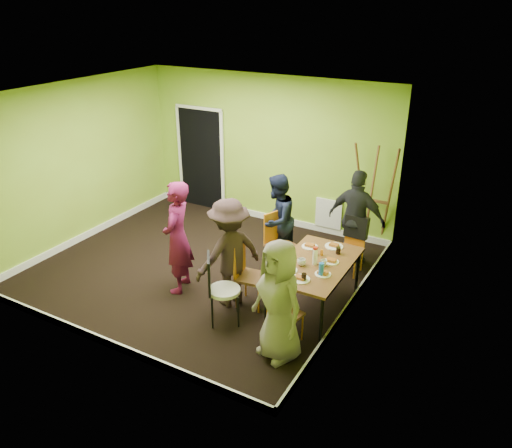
% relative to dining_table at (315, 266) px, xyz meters
% --- Properties ---
extents(ground, '(5.00, 5.00, 0.00)m').
position_rel_dining_table_xyz_m(ground, '(-2.05, 0.21, -0.70)').
color(ground, black).
rests_on(ground, ground).
extents(room_walls, '(5.04, 4.54, 2.82)m').
position_rel_dining_table_xyz_m(room_walls, '(-2.07, 0.26, 0.29)').
color(room_walls, '#88A82B').
rests_on(room_walls, ground).
extents(dining_table, '(0.90, 1.50, 0.75)m').
position_rel_dining_table_xyz_m(dining_table, '(0.00, 0.00, 0.00)').
color(dining_table, black).
rests_on(dining_table, ground).
extents(chair_left_far, '(0.52, 0.52, 0.97)m').
position_rel_dining_table_xyz_m(chair_left_far, '(-0.97, 0.79, -0.15)').
color(chair_left_far, orange).
rests_on(chair_left_far, ground).
extents(chair_left_near, '(0.45, 0.44, 0.96)m').
position_rel_dining_table_xyz_m(chair_left_near, '(-0.90, -0.31, -0.16)').
color(chair_left_near, orange).
rests_on(chair_left_near, ground).
extents(chair_back_end, '(0.39, 0.45, 0.90)m').
position_rel_dining_table_xyz_m(chair_back_end, '(0.09, 1.40, -0.06)').
color(chair_back_end, orange).
rests_on(chair_back_end, ground).
extents(chair_front_end, '(0.42, 0.42, 0.86)m').
position_rel_dining_table_xyz_m(chair_front_end, '(-0.04, -0.89, -0.21)').
color(chair_front_end, orange).
rests_on(chair_front_end, ground).
extents(chair_bentwood, '(0.53, 0.53, 0.99)m').
position_rel_dining_table_xyz_m(chair_bentwood, '(-1.01, -0.85, -0.15)').
color(chair_bentwood, black).
rests_on(chair_bentwood, ground).
extents(easel, '(0.75, 0.71, 1.88)m').
position_rel_dining_table_xyz_m(easel, '(0.10, 2.24, 0.23)').
color(easel, brown).
rests_on(easel, ground).
extents(plate_near_left, '(0.23, 0.23, 0.01)m').
position_rel_dining_table_xyz_m(plate_near_left, '(-0.26, 0.40, 0.06)').
color(plate_near_left, white).
rests_on(plate_near_left, dining_table).
extents(plate_near_right, '(0.27, 0.27, 0.01)m').
position_rel_dining_table_xyz_m(plate_near_right, '(-0.24, -0.37, 0.06)').
color(plate_near_right, white).
rests_on(plate_near_right, dining_table).
extents(plate_far_back, '(0.26, 0.26, 0.01)m').
position_rel_dining_table_xyz_m(plate_far_back, '(0.05, 0.57, 0.06)').
color(plate_far_back, white).
rests_on(plate_far_back, dining_table).
extents(plate_far_front, '(0.25, 0.25, 0.01)m').
position_rel_dining_table_xyz_m(plate_far_front, '(0.00, -0.50, 0.06)').
color(plate_far_front, white).
rests_on(plate_far_front, dining_table).
extents(plate_wall_back, '(0.21, 0.21, 0.01)m').
position_rel_dining_table_xyz_m(plate_wall_back, '(0.18, 0.12, 0.06)').
color(plate_wall_back, white).
rests_on(plate_wall_back, dining_table).
extents(plate_wall_front, '(0.21, 0.21, 0.01)m').
position_rel_dining_table_xyz_m(plate_wall_front, '(0.21, -0.24, 0.06)').
color(plate_wall_front, white).
rests_on(plate_wall_front, dining_table).
extents(thermos, '(0.07, 0.07, 0.23)m').
position_rel_dining_table_xyz_m(thermos, '(0.00, -0.04, 0.17)').
color(thermos, white).
rests_on(thermos, dining_table).
extents(blue_bottle, '(0.07, 0.07, 0.18)m').
position_rel_dining_table_xyz_m(blue_bottle, '(0.19, -0.27, 0.14)').
color(blue_bottle, blue).
rests_on(blue_bottle, dining_table).
extents(orange_bottle, '(0.04, 0.04, 0.08)m').
position_rel_dining_table_xyz_m(orange_bottle, '(-0.01, 0.24, 0.10)').
color(orange_bottle, orange).
rests_on(orange_bottle, dining_table).
extents(glass_mid, '(0.06, 0.06, 0.09)m').
position_rel_dining_table_xyz_m(glass_mid, '(-0.10, 0.21, 0.10)').
color(glass_mid, black).
rests_on(glass_mid, dining_table).
extents(glass_back, '(0.07, 0.07, 0.10)m').
position_rel_dining_table_xyz_m(glass_back, '(0.17, 0.40, 0.10)').
color(glass_back, black).
rests_on(glass_back, dining_table).
extents(glass_front, '(0.07, 0.07, 0.10)m').
position_rel_dining_table_xyz_m(glass_front, '(0.05, -0.50, 0.10)').
color(glass_front, black).
rests_on(glass_front, dining_table).
extents(cup_a, '(0.11, 0.11, 0.09)m').
position_rel_dining_table_xyz_m(cup_a, '(-0.14, -0.15, 0.10)').
color(cup_a, white).
rests_on(cup_a, dining_table).
extents(cup_b, '(0.09, 0.09, 0.08)m').
position_rel_dining_table_xyz_m(cup_b, '(0.13, -0.02, 0.10)').
color(cup_b, white).
rests_on(cup_b, dining_table).
extents(person_standing, '(0.58, 0.72, 1.70)m').
position_rel_dining_table_xyz_m(person_standing, '(-1.97, -0.45, 0.16)').
color(person_standing, '#5F103A').
rests_on(person_standing, ground).
extents(person_left_far, '(0.62, 0.77, 1.52)m').
position_rel_dining_table_xyz_m(person_left_far, '(-1.09, 1.00, 0.06)').
color(person_left_far, '#141A32').
rests_on(person_left_far, ground).
extents(person_left_near, '(0.97, 1.18, 1.59)m').
position_rel_dining_table_xyz_m(person_left_near, '(-1.12, -0.40, 0.10)').
color(person_left_near, '#2D1E1E').
rests_on(person_left_near, ground).
extents(person_back_end, '(0.97, 0.47, 1.61)m').
position_rel_dining_table_xyz_m(person_back_end, '(0.05, 1.55, 0.11)').
color(person_back_end, '#212327').
rests_on(person_back_end, ground).
extents(person_front_end, '(0.89, 0.75, 1.55)m').
position_rel_dining_table_xyz_m(person_front_end, '(0.00, -1.10, 0.08)').
color(person_front_end, gray).
rests_on(person_front_end, ground).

